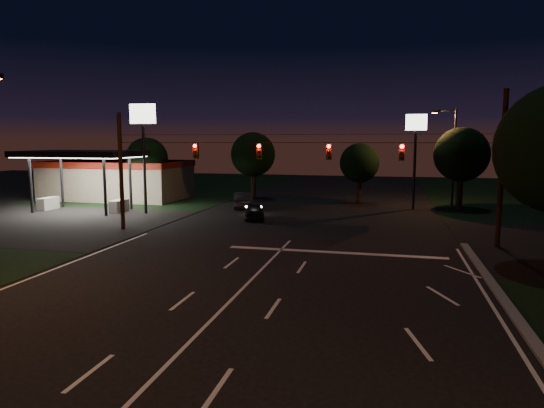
% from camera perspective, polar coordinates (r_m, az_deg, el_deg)
% --- Properties ---
extents(ground, '(140.00, 140.00, 0.00)m').
position_cam_1_polar(ground, '(16.96, -7.57, -13.80)').
color(ground, black).
rests_on(ground, ground).
extents(cross_street_left, '(20.00, 16.00, 0.02)m').
position_cam_1_polar(cross_street_left, '(40.56, -26.14, -1.97)').
color(cross_street_left, black).
rests_on(cross_street_left, ground).
extents(stop_bar, '(12.00, 0.50, 0.01)m').
position_cam_1_polar(stop_bar, '(27.06, 7.34, -5.66)').
color(stop_bar, silver).
rests_on(stop_bar, ground).
extents(utility_pole_right, '(0.30, 0.30, 9.00)m').
position_cam_1_polar(utility_pole_right, '(30.97, 24.93, -4.64)').
color(utility_pole_right, black).
rests_on(utility_pole_right, ground).
extents(utility_pole_left, '(0.28, 0.28, 8.00)m').
position_cam_1_polar(utility_pole_left, '(35.17, -17.09, -2.88)').
color(utility_pole_left, black).
rests_on(utility_pole_left, ground).
extents(signal_span, '(24.00, 0.40, 1.56)m').
position_cam_1_polar(signal_span, '(30.24, 2.55, 6.29)').
color(signal_span, black).
rests_on(signal_span, ground).
extents(gas_station, '(14.20, 16.10, 5.25)m').
position_cam_1_polar(gas_station, '(53.03, -17.93, 3.08)').
color(gas_station, gray).
rests_on(gas_station, ground).
extents(pole_sign_left_near, '(2.20, 0.30, 9.10)m').
position_cam_1_polar(pole_sign_left_near, '(41.71, -14.92, 8.41)').
color(pole_sign_left_near, black).
rests_on(pole_sign_left_near, ground).
extents(pole_sign_right, '(1.80, 0.30, 8.40)m').
position_cam_1_polar(pole_sign_right, '(44.77, 16.54, 7.33)').
color(pole_sign_right, black).
rests_on(pole_sign_right, ground).
extents(street_light_right_far, '(2.20, 0.35, 9.00)m').
position_cam_1_polar(street_light_right_far, '(47.04, 20.33, 5.95)').
color(street_light_right_far, black).
rests_on(street_light_right_far, ground).
extents(tree_far_a, '(4.20, 4.20, 6.42)m').
position_cam_1_polar(tree_far_a, '(50.77, -14.42, 5.15)').
color(tree_far_a, black).
rests_on(tree_far_a, ground).
extents(tree_far_b, '(4.60, 4.60, 6.98)m').
position_cam_1_polar(tree_far_b, '(50.76, -2.19, 5.78)').
color(tree_far_b, black).
rests_on(tree_far_b, ground).
extents(tree_far_c, '(3.80, 3.80, 5.86)m').
position_cam_1_polar(tree_far_c, '(47.95, 10.27, 4.71)').
color(tree_far_c, black).
rests_on(tree_far_c, ground).
extents(tree_far_d, '(4.80, 4.80, 7.30)m').
position_cam_1_polar(tree_far_d, '(46.28, 21.40, 5.37)').
color(tree_far_d, black).
rests_on(tree_far_d, ground).
extents(car_oncoming_a, '(2.52, 4.00, 1.27)m').
position_cam_1_polar(car_oncoming_a, '(37.92, -2.12, -0.84)').
color(car_oncoming_a, black).
rests_on(car_oncoming_a, ground).
extents(car_oncoming_b, '(2.80, 4.64, 1.44)m').
position_cam_1_polar(car_oncoming_b, '(44.31, -3.49, 0.47)').
color(car_oncoming_b, black).
rests_on(car_oncoming_b, ground).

